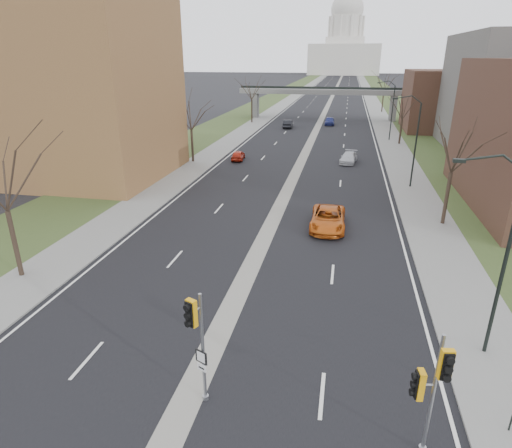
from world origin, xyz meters
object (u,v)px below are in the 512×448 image
(signal_pole_median, at_px, (197,332))
(car_right_mid, at_px, (349,158))
(signal_pole_right, at_px, (432,382))
(car_right_near, at_px, (328,219))
(car_right_far, at_px, (330,121))
(car_left_far, at_px, (288,124))
(car_left_near, at_px, (238,155))

(signal_pole_median, distance_m, car_right_mid, 41.32)
(signal_pole_median, xyz_separation_m, signal_pole_right, (7.69, -0.68, -0.21))
(signal_pole_median, xyz_separation_m, car_right_mid, (5.16, 40.92, -2.58))
(car_right_near, distance_m, car_right_far, 53.06)
(car_right_mid, xyz_separation_m, car_right_far, (-3.73, 30.87, 0.11))
(signal_pole_median, distance_m, car_right_far, 71.85)
(signal_pole_right, height_order, car_right_mid, signal_pole_right)
(car_right_mid, bearing_deg, signal_pole_right, -78.58)
(signal_pole_right, height_order, car_right_far, signal_pole_right)
(car_right_near, bearing_deg, car_left_far, 100.67)
(signal_pole_right, xyz_separation_m, car_right_mid, (-2.53, 41.60, -2.37))
(car_left_far, bearing_deg, car_right_near, 98.92)
(car_left_near, distance_m, car_right_mid, 13.65)
(car_right_near, bearing_deg, car_right_far, 91.88)
(signal_pole_right, distance_m, car_right_near, 19.98)
(signal_pole_right, bearing_deg, car_right_far, 85.62)
(car_left_near, height_order, car_right_near, car_right_near)
(signal_pole_right, bearing_deg, car_right_mid, 84.16)
(car_right_mid, distance_m, car_right_far, 31.10)
(signal_pole_right, distance_m, car_left_near, 43.43)
(signal_pole_median, bearing_deg, signal_pole_right, 18.66)
(car_left_far, relative_size, car_right_far, 0.99)
(signal_pole_right, bearing_deg, car_left_far, 92.02)
(car_right_near, xyz_separation_m, car_right_mid, (1.41, 22.14, -0.13))
(car_right_far, bearing_deg, signal_pole_right, -85.83)
(signal_pole_right, xyz_separation_m, car_right_near, (-3.94, 19.46, -2.24))
(car_left_near, height_order, car_right_far, car_right_far)
(signal_pole_median, xyz_separation_m, car_right_far, (1.43, 71.79, -2.47))
(car_left_near, distance_m, car_right_near, 24.10)
(car_right_far, bearing_deg, car_right_near, -88.27)
(signal_pole_right, relative_size, car_left_far, 1.06)
(signal_pole_median, height_order, car_right_far, signal_pole_median)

